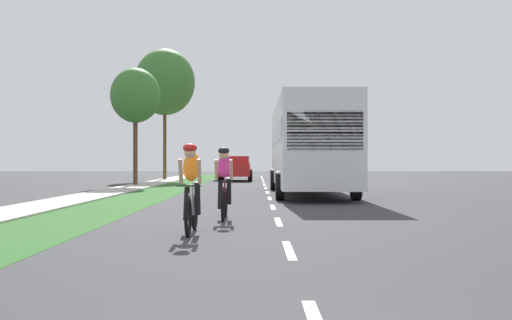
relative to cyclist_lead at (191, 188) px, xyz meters
name	(u,v)px	position (x,y,z in m)	size (l,w,h in m)	color
ground_plane	(268,195)	(1.60, 12.09, -0.81)	(120.00, 120.00, 0.00)	#38383A
grass_verge	(147,195)	(-2.96, 12.09, -0.81)	(2.16, 70.00, 0.01)	#2D6026
sidewalk_concrete	(96,195)	(-4.89, 12.09, -0.81)	(1.71, 70.00, 0.10)	#B2ADA3
lane_markings_center	(266,190)	(1.60, 16.09, -0.81)	(0.12, 53.80, 0.01)	white
cyclist_lead	(191,188)	(0.00, 0.00, 0.00)	(0.42, 1.72, 1.58)	black
cyclist_trailing	(223,182)	(0.44, 2.59, 0.00)	(0.42, 1.72, 1.58)	black
bus_white	(307,144)	(3.17, 12.85, 1.17)	(2.78, 11.60, 3.48)	silver
pickup_red	(235,168)	(-0.24, 29.14, 0.02)	(2.22, 5.10, 1.64)	red
street_tree_near	(135,96)	(-5.33, 21.33, 3.98)	(2.66, 2.66, 6.29)	brown
street_tree_far	(164,82)	(-5.34, 31.63, 6.10)	(4.26, 4.26, 9.27)	brown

